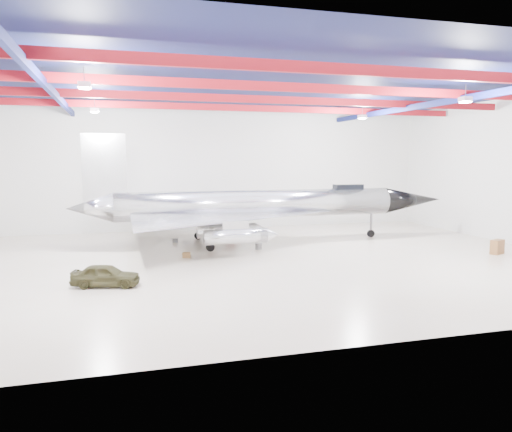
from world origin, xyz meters
name	(u,v)px	position (x,y,z in m)	size (l,w,h in m)	color
floor	(261,260)	(0.00, 0.00, 0.00)	(40.00, 40.00, 0.00)	beige
wall_back	(215,169)	(0.00, 15.00, 5.50)	(40.00, 40.00, 0.00)	silver
ceiling	(262,83)	(0.00, 0.00, 11.00)	(40.00, 40.00, 0.00)	#0A0F38
ceiling_structure	(262,95)	(0.00, 0.00, 10.32)	(39.50, 29.50, 1.08)	maroon
jet_aircraft	(258,208)	(1.63, 6.49, 2.68)	(29.89, 17.10, 8.16)	silver
jeep	(106,275)	(-9.43, -4.17, 0.58)	(1.36, 3.38, 1.15)	#34311A
desk	(497,247)	(15.95, -2.38, 0.49)	(1.07, 0.53, 0.98)	brown
crate_ply	(187,255)	(-4.48, 2.11, 0.17)	(0.49, 0.39, 0.34)	olive
toolbox_red	(231,241)	(-0.50, 6.62, 0.17)	(0.50, 0.40, 0.35)	maroon
engine_drum	(259,246)	(0.88, 3.70, 0.22)	(0.48, 0.48, 0.44)	#59595B
parts_bin	(237,237)	(0.47, 8.53, 0.18)	(0.51, 0.41, 0.36)	olive
crate_small	(175,240)	(-4.49, 8.30, 0.15)	(0.42, 0.34, 0.29)	#59595B
spares_box	(266,231)	(3.61, 10.96, 0.19)	(0.43, 0.43, 0.39)	#59595B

